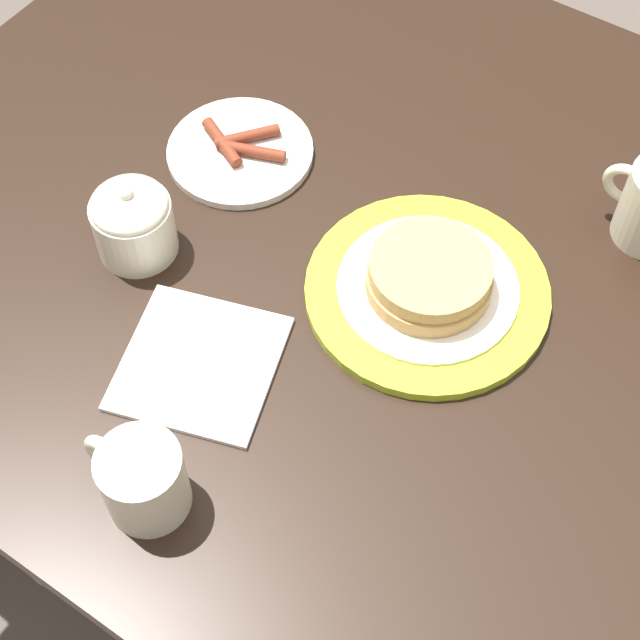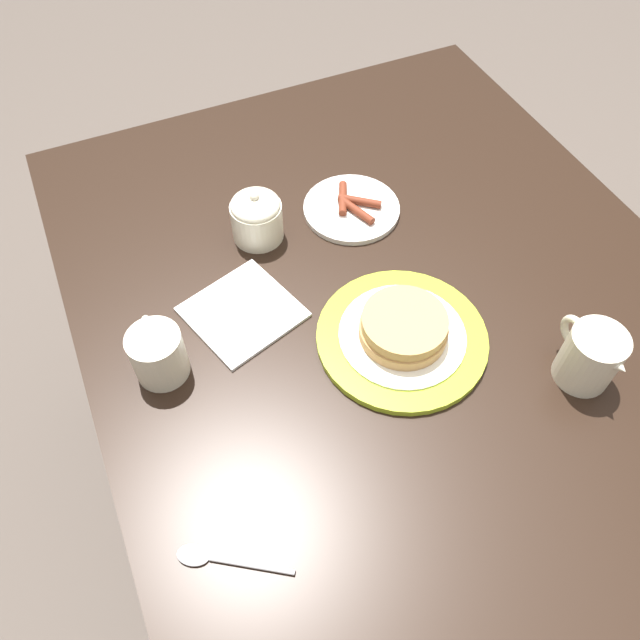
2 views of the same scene
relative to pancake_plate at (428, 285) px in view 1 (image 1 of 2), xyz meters
The scene contains 7 objects.
ground_plane 0.75m from the pancake_plate, 114.12° to the right, with size 8.00×8.00×0.00m, color #51473F.
dining_table 0.13m from the pancake_plate, 114.12° to the right, with size 1.37×0.96×0.73m.
pancake_plate is the anchor object (origin of this frame).
side_plate_bacon 0.29m from the pancake_plate, 10.59° to the right, with size 0.17×0.17×0.02m.
coffee_mug 0.35m from the pancake_plate, 74.07° to the left, with size 0.11×0.08×0.08m.
sugar_bowl 0.32m from the pancake_plate, 22.19° to the left, with size 0.09×0.09×0.10m.
napkin 0.25m from the pancake_plate, 54.07° to the left, with size 0.19×0.19×0.01m.
Camera 1 is at (-0.23, 0.58, 1.57)m, focal length 55.00 mm.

